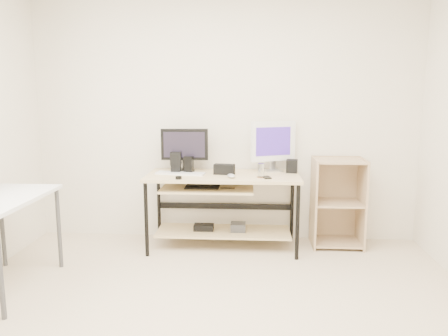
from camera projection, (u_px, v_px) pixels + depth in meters
name	position (u px, v px, depth m)	size (l,w,h in m)	color
room	(183.00, 131.00, 2.62)	(4.01, 4.01, 2.62)	beige
desk	(220.00, 195.00, 4.34)	(1.50, 0.65, 0.75)	#D9C189
shelf_unit	(337.00, 202.00, 4.44)	(0.50, 0.40, 0.90)	tan
black_monitor	(185.00, 147.00, 4.42)	(0.48, 0.20, 0.44)	black
white_imac	(273.00, 143.00, 4.41)	(0.46, 0.23, 0.51)	silver
keyboard	(180.00, 173.00, 4.31)	(0.49, 0.14, 0.02)	white
mouse	(231.00, 176.00, 4.12)	(0.07, 0.11, 0.04)	#B5B5BA
center_speaker	(224.00, 169.00, 4.29)	(0.20, 0.09, 0.10)	black
speaker_left	(176.00, 162.00, 4.36)	(0.11, 0.11, 0.21)	black
speaker_right	(292.00, 166.00, 4.39)	(0.11, 0.11, 0.13)	black
audio_controller	(189.00, 165.00, 4.34)	(0.09, 0.05, 0.17)	black
volume_puck	(179.00, 178.00, 4.06)	(0.06, 0.06, 0.03)	black
smartphone	(267.00, 177.00, 4.12)	(0.07, 0.13, 0.01)	black
coaster	(261.00, 177.00, 4.14)	(0.08, 0.08, 0.01)	#8E6440
drinking_glass	(261.00, 170.00, 4.13)	(0.06, 0.06, 0.13)	white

